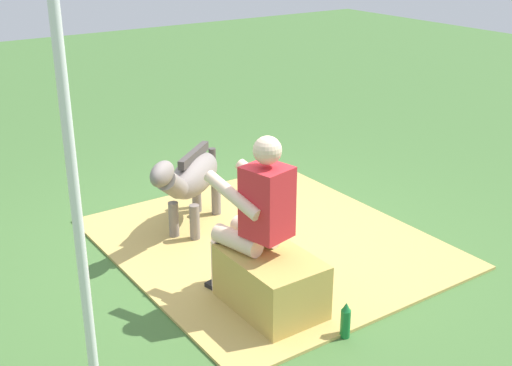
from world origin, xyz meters
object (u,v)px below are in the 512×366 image
Objects in this scene: person_seated at (255,213)px; pony_standing at (191,178)px; soda_bottle at (346,320)px; tent_pole_left at (76,210)px; hay_bale at (270,283)px.

pony_standing is (1.32, -0.21, -0.20)m from person_seated.
pony_standing is 2.09m from soda_bottle.
tent_pole_left is (-0.29, 1.38, 0.48)m from person_seated.
pony_standing is 4.19× the size of soda_bottle.
tent_pole_left is at bearing 95.26° from hay_bale.
pony_standing is at bearing -44.60° from tent_pole_left.
tent_pole_left is at bearing 74.68° from soda_bottle.
person_seated reaches higher than pony_standing.
tent_pole_left is (-1.61, 1.59, 0.68)m from pony_standing.
soda_bottle is (-0.73, -0.24, -0.59)m from person_seated.
person_seated reaches higher than hay_bale.
person_seated is at bearing 8.84° from hay_bale.
pony_standing is 0.47× the size of tent_pole_left.
pony_standing is at bearing -8.98° from person_seated.
hay_bale is 1.72m from tent_pole_left.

